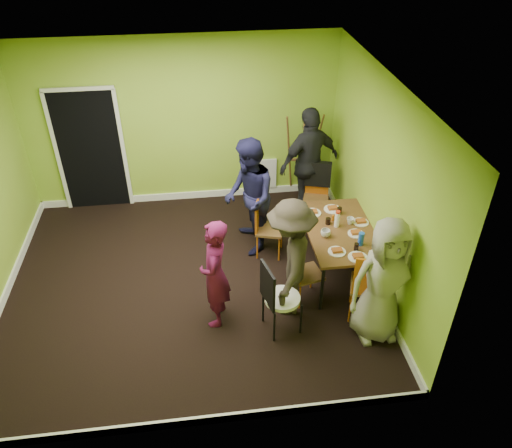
{
  "coord_description": "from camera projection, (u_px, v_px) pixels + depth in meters",
  "views": [
    {
      "loc": [
        0.22,
        -5.33,
        4.67
      ],
      "look_at": [
        0.91,
        0.0,
        0.91
      ],
      "focal_mm": 35.0,
      "sensor_mm": 36.0,
      "label": 1
    }
  ],
  "objects": [
    {
      "name": "cup_b",
      "position": [
        350.0,
        221.0,
        6.81
      ],
      "size": [
        0.1,
        0.1,
        0.09
      ],
      "primitive_type": "imported",
      "color": "white",
      "rests_on": "dining_table"
    },
    {
      "name": "person_left_near",
      "position": [
        290.0,
        259.0,
        6.12
      ],
      "size": [
        0.88,
        1.18,
        1.63
      ],
      "primitive_type": "imported",
      "rotation": [
        0.0,
        0.0,
        -1.86
      ],
      "color": "#2E281E",
      "rests_on": "ground"
    },
    {
      "name": "thermos",
      "position": [
        337.0,
        220.0,
        6.73
      ],
      "size": [
        0.07,
        0.07,
        0.22
      ],
      "primitive_type": "cylinder",
      "color": "white",
      "rests_on": "dining_table"
    },
    {
      "name": "ground",
      "position": [
        192.0,
        282.0,
        6.99
      ],
      "size": [
        5.0,
        5.0,
        0.0
      ],
      "primitive_type": "plane",
      "color": "black",
      "rests_on": "ground"
    },
    {
      "name": "room_walls",
      "position": [
        184.0,
        222.0,
        6.45
      ],
      "size": [
        5.04,
        4.54,
        2.82
      ],
      "color": "#8DAE2C",
      "rests_on": "ground"
    },
    {
      "name": "person_front_end",
      "position": [
        383.0,
        282.0,
        5.74
      ],
      "size": [
        0.84,
        0.57,
        1.67
      ],
      "primitive_type": "imported",
      "rotation": [
        0.0,
        0.0,
        0.05
      ],
      "color": "gray",
      "rests_on": "ground"
    },
    {
      "name": "person_left_far",
      "position": [
        249.0,
        198.0,
        7.14
      ],
      "size": [
        0.74,
        0.91,
        1.77
      ],
      "primitive_type": "imported",
      "rotation": [
        0.0,
        0.0,
        -1.49
      ],
      "color": "#161638",
      "rests_on": "ground"
    },
    {
      "name": "person_back_end",
      "position": [
        309.0,
        163.0,
        7.94
      ],
      "size": [
        1.17,
        0.83,
        1.84
      ],
      "primitive_type": "imported",
      "rotation": [
        0.0,
        0.0,
        3.54
      ],
      "color": "black",
      "rests_on": "ground"
    },
    {
      "name": "plate_far_back",
      "position": [
        332.0,
        209.0,
        7.13
      ],
      "size": [
        0.25,
        0.25,
        0.01
      ],
      "primitive_type": "cylinder",
      "color": "white",
      "rests_on": "dining_table"
    },
    {
      "name": "plate_wall_back",
      "position": [
        361.0,
        222.0,
        6.86
      ],
      "size": [
        0.22,
        0.22,
        0.01
      ],
      "primitive_type": "cylinder",
      "color": "white",
      "rests_on": "dining_table"
    },
    {
      "name": "blue_bottle",
      "position": [
        361.0,
        239.0,
        6.4
      ],
      "size": [
        0.07,
        0.07,
        0.18
      ],
      "primitive_type": "cylinder",
      "color": "blue",
      "rests_on": "dining_table"
    },
    {
      "name": "chair_back_end",
      "position": [
        317.0,
        181.0,
        7.9
      ],
      "size": [
        0.52,
        0.57,
        1.0
      ],
      "rotation": [
        0.0,
        0.0,
        2.86
      ],
      "color": "#D06613",
      "rests_on": "ground"
    },
    {
      "name": "chair_front_end",
      "position": [
        369.0,
        284.0,
        6.08
      ],
      "size": [
        0.55,
        0.55,
        1.05
      ],
      "rotation": [
        0.0,
        0.0,
        -0.33
      ],
      "color": "#D06613",
      "rests_on": "ground"
    },
    {
      "name": "orange_bottle",
      "position": [
        333.0,
        218.0,
        6.89
      ],
      "size": [
        0.03,
        0.03,
        0.08
      ],
      "primitive_type": "cylinder",
      "color": "#D06613",
      "rests_on": "dining_table"
    },
    {
      "name": "glass_front",
      "position": [
        356.0,
        247.0,
        6.33
      ],
      "size": [
        0.06,
        0.06,
        0.1
      ],
      "primitive_type": "cylinder",
      "color": "black",
      "rests_on": "dining_table"
    },
    {
      "name": "chair_bentwood",
      "position": [
        277.0,
        295.0,
        5.95
      ],
      "size": [
        0.48,
        0.47,
        1.01
      ],
      "rotation": [
        0.0,
        0.0,
        -1.32
      ],
      "color": "black",
      "rests_on": "ground"
    },
    {
      "name": "plate_wall_front",
      "position": [
        356.0,
        234.0,
        6.64
      ],
      "size": [
        0.22,
        0.22,
        0.01
      ],
      "primitive_type": "cylinder",
      "color": "white",
      "rests_on": "dining_table"
    },
    {
      "name": "easel",
      "position": [
        302.0,
        158.0,
        8.39
      ],
      "size": [
        0.63,
        0.59,
        1.57
      ],
      "color": "brown",
      "rests_on": "ground"
    },
    {
      "name": "plate_near_left",
      "position": [
        312.0,
        213.0,
        7.05
      ],
      "size": [
        0.24,
        0.24,
        0.01
      ],
      "primitive_type": "cylinder",
      "color": "white",
      "rests_on": "dining_table"
    },
    {
      "name": "glass_back",
      "position": [
        339.0,
        211.0,
        7.01
      ],
      "size": [
        0.07,
        0.07,
        0.1
      ],
      "primitive_type": "cylinder",
      "color": "black",
      "rests_on": "dining_table"
    },
    {
      "name": "chair_left_far",
      "position": [
        265.0,
        224.0,
        7.24
      ],
      "size": [
        0.47,
        0.47,
        0.92
      ],
      "rotation": [
        0.0,
        0.0,
        -1.85
      ],
      "color": "#D06613",
      "rests_on": "ground"
    },
    {
      "name": "glass_mid",
      "position": [
        328.0,
        221.0,
        6.81
      ],
      "size": [
        0.07,
        0.07,
        0.09
      ],
      "primitive_type": "cylinder",
      "color": "black",
      "rests_on": "dining_table"
    },
    {
      "name": "plate_near_right",
      "position": [
        337.0,
        252.0,
        6.32
      ],
      "size": [
        0.23,
        0.23,
        0.01
      ],
      "primitive_type": "cylinder",
      "color": "white",
      "rests_on": "dining_table"
    },
    {
      "name": "cup_a",
      "position": [
        326.0,
        233.0,
        6.57
      ],
      "size": [
        0.13,
        0.13,
        0.1
      ],
      "primitive_type": "imported",
      "color": "white",
      "rests_on": "dining_table"
    },
    {
      "name": "dining_table",
      "position": [
        340.0,
        233.0,
        6.76
      ],
      "size": [
        0.9,
        1.5,
        0.75
      ],
      "color": "black",
      "rests_on": "ground"
    },
    {
      "name": "person_standing",
      "position": [
        215.0,
        274.0,
        5.99
      ],
      "size": [
        0.43,
        0.59,
        1.48
      ],
      "primitive_type": "imported",
      "rotation": [
        0.0,
        0.0,
        -1.72
      ],
      "color": "#540E34",
      "rests_on": "ground"
    },
    {
      "name": "chair_left_near",
      "position": [
        302.0,
        270.0,
        6.42
      ],
      "size": [
        0.45,
        0.44,
        0.9
      ],
      "rotation": [
        0.0,
        0.0,
        -1.35
      ],
      "color": "#D06613",
      "rests_on": "ground"
    },
    {
      "name": "plate_far_front",
      "position": [
        358.0,
        257.0,
        6.23
      ],
      "size": [
        0.25,
        0.25,
        0.01
      ],
      "primitive_type": "cylinder",
      "color": "white",
      "rests_on": "dining_table"
    }
  ]
}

